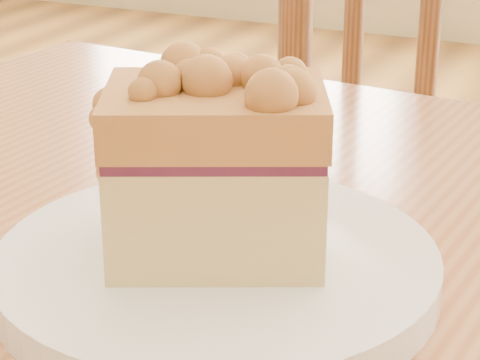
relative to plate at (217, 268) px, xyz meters
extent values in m
cylinder|color=brown|center=(-0.01, 0.90, -0.54)|extent=(0.04, 0.04, 0.46)
cylinder|color=brown|center=(-0.17, 0.55, -0.03)|extent=(0.04, 0.04, 0.49)
cylinder|color=brown|center=(0.00, 0.48, -0.04)|extent=(0.02, 0.02, 0.43)
cylinder|color=brown|center=(-0.09, 0.52, -0.04)|extent=(0.02, 0.02, 0.43)
cylinder|color=white|center=(0.00, 0.00, 0.00)|extent=(0.24, 0.24, 0.02)
cylinder|color=white|center=(0.00, 0.00, 0.00)|extent=(0.16, 0.16, 0.01)
cube|color=#DFCD7E|center=(0.00, 0.00, 0.04)|extent=(0.13, 0.12, 0.06)
cube|color=#45132C|center=(0.00, 0.00, 0.07)|extent=(0.13, 0.12, 0.01)
cube|color=olive|center=(0.00, 0.00, 0.09)|extent=(0.13, 0.12, 0.03)
sphere|color=olive|center=(-0.04, -0.02, 0.10)|extent=(0.01, 0.01, 0.01)
sphere|color=olive|center=(0.03, -0.02, 0.10)|extent=(0.02, 0.02, 0.02)
sphere|color=olive|center=(-0.01, 0.01, 0.10)|extent=(0.01, 0.01, 0.01)
sphere|color=olive|center=(-0.04, 0.01, 0.10)|extent=(0.02, 0.02, 0.02)
sphere|color=olive|center=(0.01, -0.03, 0.10)|extent=(0.02, 0.02, 0.02)
sphere|color=olive|center=(-0.02, -0.01, 0.10)|extent=(0.01, 0.01, 0.01)
sphere|color=olive|center=(0.00, -0.03, 0.10)|extent=(0.02, 0.02, 0.02)
sphere|color=olive|center=(0.02, 0.02, 0.10)|extent=(0.02, 0.02, 0.02)
sphere|color=olive|center=(-0.04, 0.00, 0.10)|extent=(0.02, 0.02, 0.02)
sphere|color=olive|center=(-0.01, -0.01, 0.10)|extent=(0.02, 0.02, 0.02)
sphere|color=olive|center=(0.02, 0.02, 0.10)|extent=(0.01, 0.01, 0.01)
sphere|color=olive|center=(-0.01, 0.01, 0.10)|extent=(0.02, 0.02, 0.02)
sphere|color=olive|center=(-0.04, 0.00, 0.10)|extent=(0.01, 0.01, 0.01)
sphere|color=olive|center=(0.03, 0.01, 0.10)|extent=(0.02, 0.02, 0.02)
sphere|color=olive|center=(0.04, 0.02, 0.10)|extent=(0.01, 0.01, 0.01)
sphere|color=olive|center=(-0.02, -0.03, 0.10)|extent=(0.01, 0.01, 0.01)
sphere|color=olive|center=(-0.03, -0.03, 0.10)|extent=(0.02, 0.02, 0.02)
sphere|color=olive|center=(0.01, -0.03, 0.10)|extent=(0.01, 0.01, 0.01)
sphere|color=olive|center=(-0.06, -0.01, 0.08)|extent=(0.01, 0.01, 0.01)
sphere|color=olive|center=(-0.05, -0.03, 0.07)|extent=(0.02, 0.02, 0.02)
sphere|color=olive|center=(-0.05, -0.02, 0.06)|extent=(0.01, 0.01, 0.01)
sphere|color=olive|center=(-0.06, -0.01, 0.07)|extent=(0.01, 0.01, 0.01)
sphere|color=olive|center=(-0.04, -0.05, 0.08)|extent=(0.02, 0.02, 0.02)
camera|label=1|loc=(0.20, -0.40, 0.23)|focal=70.00mm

